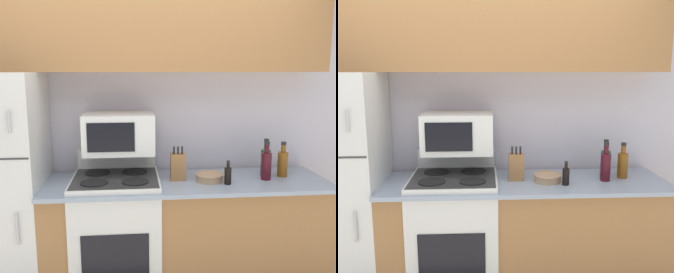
% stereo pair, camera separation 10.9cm
% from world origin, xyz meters
% --- Properties ---
extents(wall_back, '(8.00, 0.05, 2.55)m').
position_xyz_m(wall_back, '(0.00, 0.68, 1.27)').
color(wall_back, silver).
rests_on(wall_back, ground_plane).
extents(lower_cabinets, '(2.16, 0.65, 0.90)m').
position_xyz_m(lower_cabinets, '(0.31, 0.30, 0.45)').
color(lower_cabinets, '#9E6B3D').
rests_on(lower_cabinets, ground_plane).
extents(refrigerator, '(0.62, 0.67, 1.73)m').
position_xyz_m(refrigerator, '(-1.08, 0.32, 0.86)').
color(refrigerator, silver).
rests_on(refrigerator, ground_plane).
extents(upper_cabinets, '(2.78, 0.36, 0.66)m').
position_xyz_m(upper_cabinets, '(0.00, 0.48, 2.06)').
color(upper_cabinets, '#9E6B3D').
rests_on(upper_cabinets, refrigerator).
extents(stove, '(0.65, 0.63, 1.10)m').
position_xyz_m(stove, '(-0.23, 0.29, 0.49)').
color(stove, silver).
rests_on(stove, ground_plane).
extents(microwave, '(0.54, 0.36, 0.30)m').
position_xyz_m(microwave, '(-0.20, 0.41, 1.26)').
color(microwave, silver).
rests_on(microwave, stove).
extents(knife_block, '(0.11, 0.09, 0.26)m').
position_xyz_m(knife_block, '(0.24, 0.32, 1.01)').
color(knife_block, '#9E6B3D').
rests_on(knife_block, lower_cabinets).
extents(bowl, '(0.22, 0.22, 0.06)m').
position_xyz_m(bowl, '(0.48, 0.26, 0.93)').
color(bowl, tan).
rests_on(bowl, lower_cabinets).
extents(bottle_whiskey, '(0.08, 0.08, 0.28)m').
position_xyz_m(bottle_whiskey, '(1.08, 0.33, 1.01)').
color(bottle_whiskey, brown).
rests_on(bottle_whiskey, lower_cabinets).
extents(bottle_wine_green, '(0.08, 0.08, 0.30)m').
position_xyz_m(bottle_wine_green, '(0.95, 0.36, 1.02)').
color(bottle_wine_green, '#194C23').
rests_on(bottle_wine_green, lower_cabinets).
extents(bottle_soy_sauce, '(0.05, 0.05, 0.18)m').
position_xyz_m(bottle_soy_sauce, '(0.60, 0.17, 0.97)').
color(bottle_soy_sauce, black).
rests_on(bottle_soy_sauce, lower_cabinets).
extents(bottle_wine_red, '(0.08, 0.08, 0.30)m').
position_xyz_m(bottle_wine_red, '(0.92, 0.26, 1.02)').
color(bottle_wine_red, '#470F19').
rests_on(bottle_wine_red, lower_cabinets).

